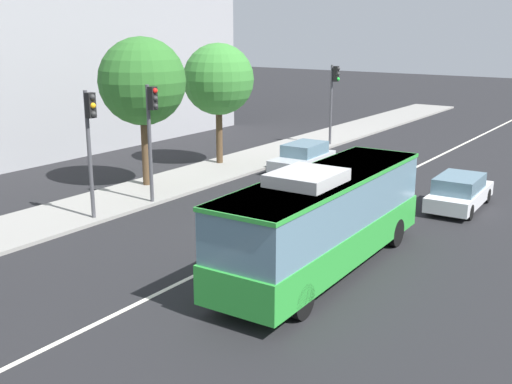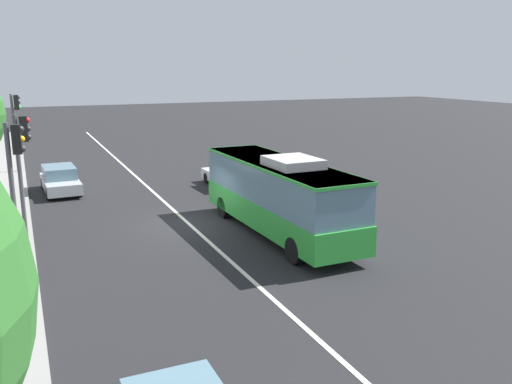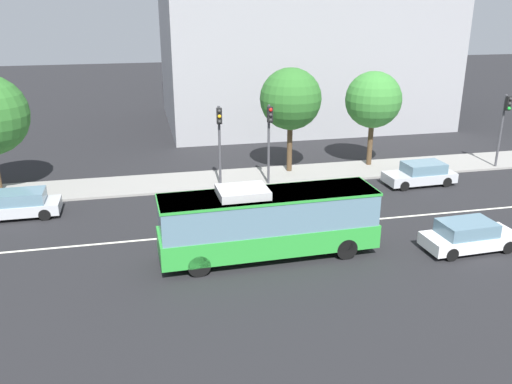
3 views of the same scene
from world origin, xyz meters
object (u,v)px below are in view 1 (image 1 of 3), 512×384
Objects in this scene: traffic_light_near_corner at (90,133)px; traffic_light_far_corner at (334,91)px; transit_bus at (324,216)px; traffic_light_mid_block at (152,124)px; sedan_silver_ahead at (303,157)px; street_tree_kerbside_centre at (142,82)px; sedan_white at (459,192)px; street_tree_kerbside_right at (218,80)px.

traffic_light_near_corner is 19.66m from traffic_light_far_corner.
transit_bus is 1.94× the size of traffic_light_near_corner.
traffic_light_near_corner is 1.00× the size of traffic_light_far_corner.
traffic_light_mid_block and traffic_light_far_corner have the same top height.
transit_bus is at bearing -14.78° from traffic_light_mid_block.
street_tree_kerbside_centre is at bearing -32.01° from sedan_silver_ahead.
transit_bus is 1.94× the size of traffic_light_far_corner.
traffic_light_far_corner is at bearing 47.13° from sedan_white.
sedan_white is 14.99m from traffic_light_far_corner.
street_tree_kerbside_right reaches higher than transit_bus.
sedan_silver_ahead is 0.64× the size of street_tree_kerbside_centre.
traffic_light_near_corner is 0.78× the size of street_tree_kerbside_right.
traffic_light_near_corner is at bearing -94.40° from traffic_light_far_corner.
street_tree_kerbside_right is (8.00, 2.67, 1.18)m from traffic_light_mid_block.
street_tree_kerbside_right reaches higher than sedan_white.
street_tree_kerbside_right is at bearing 1.89° from street_tree_kerbside_centre.
sedan_silver_ahead is 6.24m from street_tree_kerbside_right.
transit_bus is at bearing 7.86° from traffic_light_near_corner.
traffic_light_near_corner is at bearing -156.59° from street_tree_kerbside_centre.
transit_bus is 13.33m from street_tree_kerbside_centre.
sedan_silver_ahead is at bearing 72.23° from sedan_white.
transit_bus is at bearing 169.18° from sedan_white.
sedan_white is 0.88× the size of traffic_light_mid_block.
transit_bus is at bearing -110.14° from street_tree_kerbside_centre.
street_tree_kerbside_centre is (5.11, 2.21, 1.50)m from traffic_light_near_corner.
street_tree_kerbside_centre is (4.45, 12.13, 3.25)m from transit_bus.
traffic_light_near_corner is (-0.66, 9.92, 1.75)m from transit_bus.
street_tree_kerbside_right is (5.96, 0.20, -0.31)m from street_tree_kerbside_centre.
street_tree_kerbside_centre is (-7.52, 4.31, 4.34)m from sedan_silver_ahead.
traffic_light_mid_block is at bearing -161.51° from street_tree_kerbside_right.
sedan_white is (9.45, -1.39, -1.09)m from transit_bus.
sedan_white is at bearing -69.73° from street_tree_kerbside_centre.
transit_bus is 2.20× the size of sedan_silver_ahead.
traffic_light_mid_block is (-7.04, 11.05, 2.84)m from sedan_white.
street_tree_kerbside_centre is at bearing 139.79° from traffic_light_mid_block.
street_tree_kerbside_right is at bearing 107.73° from traffic_light_mid_block.
street_tree_kerbside_right reaches higher than traffic_light_mid_block.
traffic_light_far_corner is at bearing -9.06° from street_tree_kerbside_centre.
traffic_light_mid_block reaches higher than transit_bus.
sedan_white is at bearing -44.52° from traffic_light_far_corner.
traffic_light_mid_block is 16.58m from traffic_light_far_corner.
traffic_light_far_corner is 14.80m from street_tree_kerbside_centre.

